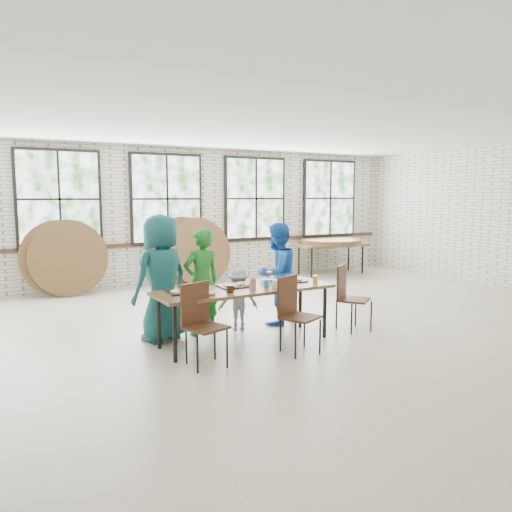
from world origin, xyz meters
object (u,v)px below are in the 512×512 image
(chair_near_right, at_px, (294,308))
(storage_table, at_px, (331,247))
(dining_table, at_px, (245,292))
(chair_near_left, at_px, (200,317))

(chair_near_right, height_order, storage_table, chair_near_right)
(chair_near_right, distance_m, storage_table, 6.42)
(dining_table, distance_m, chair_near_left, 0.99)
(chair_near_right, bearing_deg, dining_table, 95.16)
(chair_near_left, bearing_deg, dining_table, 11.94)
(chair_near_left, relative_size, chair_near_right, 1.00)
(dining_table, bearing_deg, storage_table, 40.57)
(dining_table, relative_size, chair_near_right, 2.55)
(storage_table, bearing_deg, dining_table, -134.74)
(chair_near_left, xyz_separation_m, storage_table, (5.45, 4.69, 0.13))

